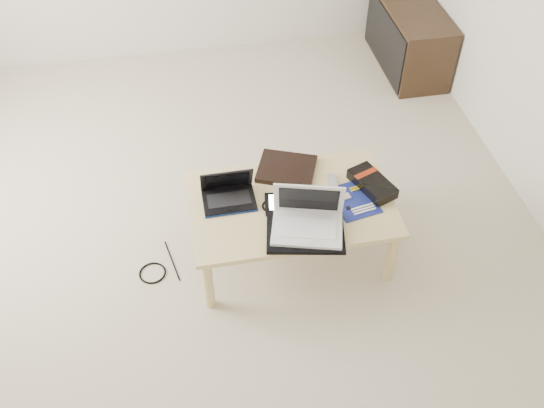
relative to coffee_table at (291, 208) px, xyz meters
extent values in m
plane|color=#BDAF99|center=(-0.46, 0.30, -0.35)|extent=(4.00, 4.00, 0.00)
cube|color=#CFB87D|center=(0.00, 0.00, 0.03)|extent=(1.10, 0.70, 0.03)
cylinder|color=#CFB87D|center=(-0.50, -0.30, -0.17)|extent=(0.06, 0.06, 0.37)
cylinder|color=#CFB87D|center=(0.50, -0.30, -0.17)|extent=(0.06, 0.06, 0.37)
cylinder|color=#CFB87D|center=(-0.50, 0.30, -0.17)|extent=(0.06, 0.06, 0.37)
cylinder|color=#CFB87D|center=(0.50, 0.30, -0.17)|extent=(0.06, 0.06, 0.37)
cube|color=#332315|center=(1.32, 1.75, -0.10)|extent=(0.40, 0.90, 0.50)
cube|color=black|center=(1.12, 1.75, -0.10)|extent=(0.02, 0.86, 0.44)
cube|color=black|center=(0.03, 0.25, 0.06)|extent=(0.39, 0.36, 0.03)
cube|color=black|center=(-0.33, 0.07, 0.06)|extent=(0.28, 0.20, 0.02)
cube|color=black|center=(-0.33, 0.06, 0.07)|extent=(0.23, 0.11, 0.00)
cube|color=black|center=(-0.33, -0.01, 0.07)|extent=(0.06, 0.03, 0.00)
cube|color=black|center=(-0.33, 0.13, 0.15)|extent=(0.28, 0.09, 0.18)
cube|color=black|center=(-0.33, 0.12, 0.15)|extent=(0.24, 0.07, 0.14)
cube|color=#0E1F4F|center=(-0.33, -0.03, 0.05)|extent=(0.28, 0.01, 0.01)
cube|color=black|center=(-0.03, -0.01, 0.05)|extent=(0.24, 0.20, 0.01)
cube|color=white|center=(-0.03, -0.01, 0.06)|extent=(0.20, 0.16, 0.00)
cube|color=#B6B6BB|center=(0.25, 0.05, 0.06)|extent=(0.07, 0.22, 0.02)
cube|color=gray|center=(0.25, 0.05, 0.07)|extent=(0.06, 0.18, 0.00)
cube|color=black|center=(0.02, -0.23, 0.06)|extent=(0.44, 0.36, 0.02)
cube|color=silver|center=(0.03, -0.23, 0.08)|extent=(0.41, 0.34, 0.02)
cube|color=white|center=(0.03, -0.24, 0.09)|extent=(0.32, 0.21, 0.00)
cube|color=silver|center=(0.01, -0.32, 0.09)|extent=(0.09, 0.05, 0.00)
cube|color=silver|center=(0.06, -0.14, 0.20)|extent=(0.36, 0.16, 0.24)
cube|color=black|center=(0.06, -0.15, 0.20)|extent=(0.31, 0.13, 0.19)
cube|color=#0D1857|center=(0.33, -0.05, 0.05)|extent=(0.27, 0.31, 0.01)
cube|color=#B6B6BB|center=(0.30, -0.02, 0.06)|extent=(0.05, 0.05, 0.01)
cube|color=gold|center=(0.38, 0.04, 0.06)|extent=(0.09, 0.03, 0.01)
cube|color=gold|center=(0.38, 0.02, 0.06)|extent=(0.09, 0.03, 0.01)
cube|color=silver|center=(0.36, -0.11, 0.06)|extent=(0.13, 0.03, 0.01)
cube|color=silver|center=(0.37, -0.13, 0.06)|extent=(0.13, 0.03, 0.01)
cube|color=silver|center=(0.37, -0.15, 0.06)|extent=(0.13, 0.03, 0.01)
cube|color=black|center=(0.29, -0.11, 0.06)|extent=(0.03, 0.03, 0.01)
cube|color=black|center=(0.46, 0.03, 0.08)|extent=(0.23, 0.31, 0.06)
cube|color=maroon|center=(0.44, 0.08, 0.11)|extent=(0.14, 0.08, 0.00)
torus|color=black|center=(-0.12, -0.01, 0.05)|extent=(0.12, 0.12, 0.01)
torus|color=black|center=(-0.80, -0.03, -0.35)|extent=(0.18, 0.18, 0.01)
cylinder|color=black|center=(-0.69, 0.04, -0.35)|extent=(0.07, 0.31, 0.01)
camera|label=1|loc=(-0.52, -2.24, 2.38)|focal=40.00mm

